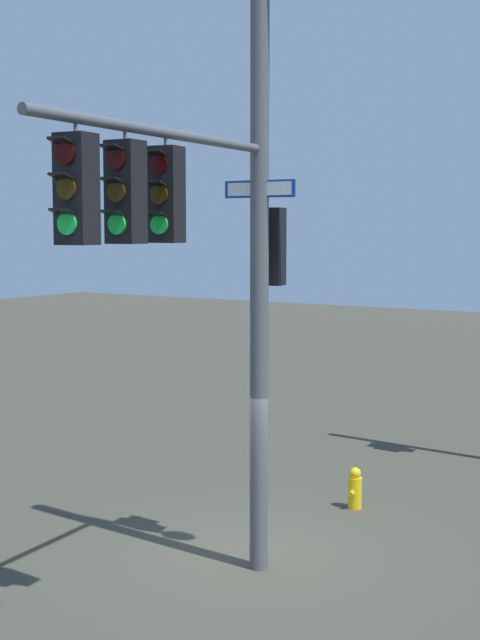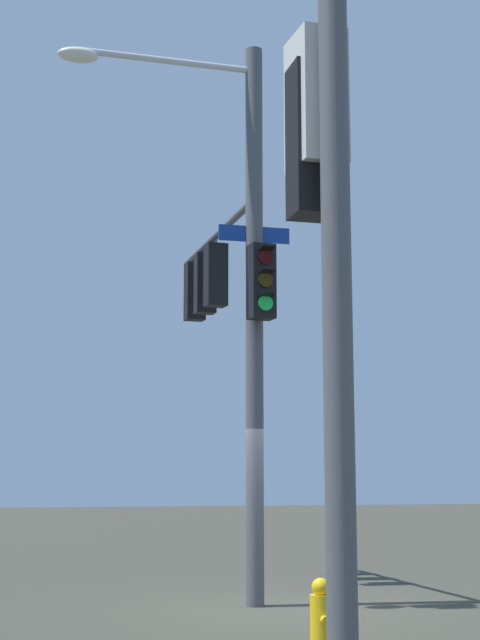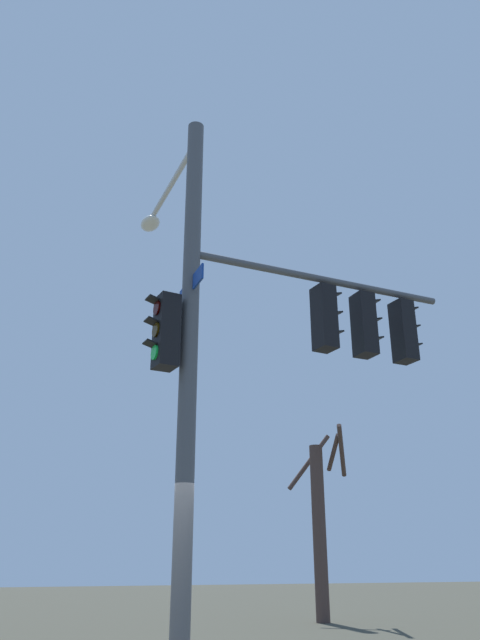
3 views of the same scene
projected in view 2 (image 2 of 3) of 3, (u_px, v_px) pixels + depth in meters
The scene contains 4 objects.
ground_plane at pixel (284, 609), 13.10m from camera, with size 80.00×80.00×0.00m, color #3B3B30.
main_signal_pole_assembly at pixel (228, 282), 15.15m from camera, with size 5.34×3.56×8.37m.
secondary_pole_assembly at pixel (326, 165), 6.45m from camera, with size 0.74×0.37×7.22m.
fire_hydrant at pixel (321, 614), 10.35m from camera, with size 0.38×0.24×0.73m.
Camera 2 is at (-13.11, 3.56, 1.88)m, focal length 53.23 mm.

